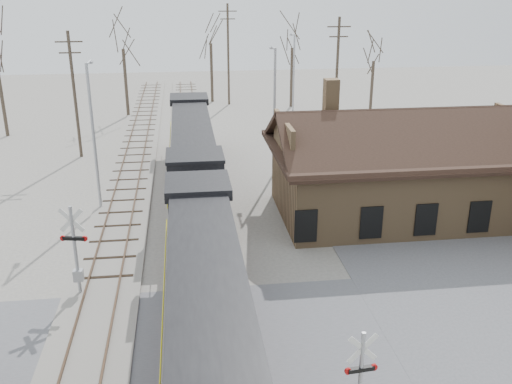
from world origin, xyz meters
TOP-DOWN VIEW (x-y plane):
  - ground at (0.00, 0.00)m, footprint 140.00×140.00m
  - road at (0.00, 0.00)m, footprint 60.00×9.00m
  - track_main at (0.00, 15.00)m, footprint 3.40×90.00m
  - track_siding at (-4.50, 15.00)m, footprint 3.40×90.00m
  - depot at (11.99, 12.00)m, footprint 15.20×9.31m
  - locomotive_lead at (0.00, -2.52)m, footprint 3.02×20.24m
  - locomotive_trailing at (0.00, 18.00)m, footprint 3.02×20.24m
  - crossbuck_far at (-5.45, 4.76)m, footprint 1.21×0.32m
  - streetlight_a at (-5.81, 15.29)m, footprint 0.25×2.04m
  - streetlight_b at (5.81, 20.38)m, footprint 0.25×2.04m
  - streetlight_c at (10.14, 35.71)m, footprint 0.25×2.04m
  - utility_pole_a at (-8.69, 26.49)m, footprint 2.00×0.24m
  - utility_pole_b at (4.68, 45.10)m, footprint 2.00×0.24m
  - utility_pole_c at (12.64, 29.28)m, footprint 2.00×0.24m
  - tree_b at (-6.12, 40.62)m, footprint 4.50×4.50m
  - tree_c at (2.91, 46.86)m, footprint 4.36×4.36m
  - tree_d at (11.38, 43.01)m, footprint 4.22×4.22m
  - tree_e at (18.68, 37.66)m, footprint 3.69×3.69m

SIDE VIEW (x-z plane):
  - ground at x=0.00m, z-range 0.00..0.00m
  - road at x=0.00m, z-range 0.00..0.03m
  - track_main at x=0.00m, z-range -0.05..0.19m
  - track_siding at x=-4.50m, z-range -0.05..0.19m
  - crossbuck_far at x=-5.45m, z-range -0.14..4.11m
  - locomotive_trailing at x=0.00m, z-range 0.23..4.49m
  - locomotive_lead at x=0.00m, z-range 0.11..4.61m
  - depot at x=11.99m, z-range -1.54..6.36m
  - streetlight_c at x=10.14m, z-range 0.53..8.94m
  - streetlight_a at x=-5.81m, z-range 0.54..9.37m
  - streetlight_b at x=5.81m, z-range 0.54..9.47m
  - utility_pole_a at x=-8.69m, z-range 0.22..9.91m
  - utility_pole_c at x=12.64m, z-range 0.23..10.57m
  - utility_pole_b at x=4.68m, z-range 0.23..11.06m
  - tree_e at x=18.68m, z-range 1.91..10.95m
  - tree_d at x=11.38m, z-range 2.19..12.53m
  - tree_c at x=2.91m, z-range 2.27..12.96m
  - tree_b at x=-6.12m, z-range 2.34..13.35m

